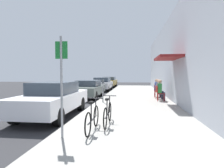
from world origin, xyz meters
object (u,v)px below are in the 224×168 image
(parking_meter, at_px, (103,89))
(cafe_chair_2, at_px, (156,90))
(seated_patron_1, at_px, (159,89))
(parked_car_0, at_px, (53,99))
(parked_car_1, at_px, (88,89))
(bicycle_0, at_px, (108,114))
(street_sign, at_px, (62,79))
(seated_patron_2, at_px, (157,87))
(parked_car_3, at_px, (109,82))
(parked_car_2, at_px, (102,84))
(cafe_chair_0, at_px, (160,93))
(seated_patron_0, at_px, (161,90))
(cafe_chair_1, at_px, (158,91))
(bicycle_1, at_px, (92,119))

(parking_meter, height_order, cafe_chair_2, parking_meter)
(seated_patron_1, bearing_deg, parked_car_0, -134.88)
(parked_car_1, xyz_separation_m, bicycle_0, (2.50, -7.54, -0.21))
(street_sign, relative_size, seated_patron_2, 2.02)
(parked_car_0, relative_size, bicycle_0, 2.57)
(parked_car_3, bearing_deg, parked_car_0, -90.00)
(parked_car_0, relative_size, cafe_chair_2, 5.06)
(parked_car_2, bearing_deg, parking_meter, -80.05)
(cafe_chair_0, bearing_deg, parked_car_2, 121.81)
(parked_car_2, bearing_deg, street_sign, -84.26)
(parked_car_2, xyz_separation_m, seated_patron_0, (4.94, -7.89, 0.10))
(seated_patron_2, bearing_deg, seated_patron_0, -90.00)
(seated_patron_1, xyz_separation_m, seated_patron_2, (0.00, 1.08, 0.00))
(parked_car_2, relative_size, cafe_chair_0, 5.06)
(parked_car_2, distance_m, street_sign, 15.02)
(parked_car_0, height_order, seated_patron_1, parked_car_0)
(bicycle_0, bearing_deg, seated_patron_0, 66.70)
(parked_car_1, height_order, parked_car_3, parked_car_3)
(parked_car_3, height_order, cafe_chair_1, parked_car_3)
(parking_meter, bearing_deg, cafe_chair_0, 16.08)
(parked_car_3, relative_size, cafe_chair_1, 5.06)
(parked_car_2, xyz_separation_m, parked_car_3, (0.00, 5.51, -0.01))
(street_sign, bearing_deg, parked_car_0, 117.83)
(bicycle_1, bearing_deg, parked_car_1, 104.63)
(cafe_chair_1, bearing_deg, seated_patron_1, 7.03)
(street_sign, distance_m, cafe_chair_1, 8.56)
(parked_car_0, bearing_deg, bicycle_0, -30.80)
(bicycle_0, height_order, seated_patron_2, seated_patron_2)
(parked_car_0, bearing_deg, parked_car_1, 90.00)
(parking_meter, height_order, street_sign, street_sign)
(cafe_chair_2, xyz_separation_m, seated_patron_2, (0.06, -0.01, 0.19))
(street_sign, height_order, cafe_chair_2, street_sign)
(parked_car_0, relative_size, seated_patron_1, 3.41)
(parked_car_3, xyz_separation_m, seated_patron_1, (4.94, -12.62, 0.11))
(parked_car_0, height_order, cafe_chair_1, parked_car_0)
(cafe_chair_1, height_order, seated_patron_1, seated_patron_1)
(parking_meter, bearing_deg, parked_car_2, 99.95)
(parked_car_2, relative_size, bicycle_1, 2.57)
(seated_patron_0, xyz_separation_m, seated_patron_1, (-0.00, 0.78, 0.00))
(seated_patron_2, bearing_deg, cafe_chair_1, -93.15)
(seated_patron_2, bearing_deg, parked_car_2, 129.35)
(street_sign, bearing_deg, cafe_chair_0, 64.32)
(seated_patron_0, xyz_separation_m, cafe_chair_1, (-0.06, 0.77, -0.19))
(parked_car_0, xyz_separation_m, parked_car_3, (0.00, 17.59, -0.03))
(parked_car_3, bearing_deg, seated_patron_0, -69.75)
(street_sign, bearing_deg, seated_patron_0, 63.90)
(cafe_chair_1, relative_size, seated_patron_2, 0.67)
(parked_car_1, height_order, seated_patron_0, seated_patron_0)
(parked_car_0, xyz_separation_m, parked_car_2, (-0.00, 12.07, -0.02))
(parked_car_3, xyz_separation_m, bicycle_1, (2.16, -19.80, -0.23))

